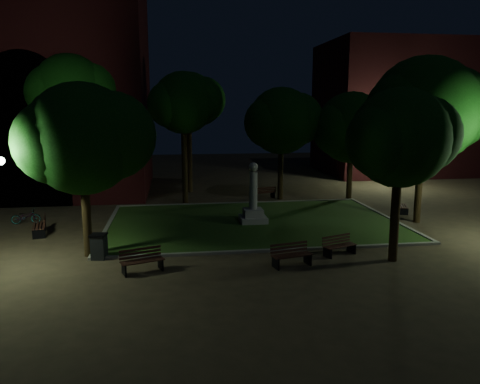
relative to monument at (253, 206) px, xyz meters
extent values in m
plane|color=#433724|center=(0.00, -2.00, -0.96)|extent=(80.00, 80.00, 0.00)
cube|color=#2A4F19|center=(0.00, 0.00, -0.92)|extent=(15.00, 10.00, 0.08)
cube|color=slate|center=(0.00, -5.10, -0.90)|extent=(15.40, 0.20, 0.12)
cube|color=slate|center=(0.00, 5.10, -0.90)|extent=(15.40, 0.20, 0.12)
cube|color=slate|center=(-7.60, 0.00, -0.90)|extent=(0.20, 10.00, 0.12)
cube|color=slate|center=(7.60, 0.00, -0.90)|extent=(0.20, 10.00, 0.12)
cube|color=#99948D|center=(0.00, 0.00, -0.73)|extent=(1.40, 1.40, 0.30)
cube|color=#99948D|center=(0.00, 0.00, -0.38)|extent=(1.00, 1.00, 0.40)
cylinder|color=#99948D|center=(0.00, 0.00, 0.82)|extent=(0.44, 0.44, 2.00)
sphere|color=#99948D|center=(0.00, 0.00, 2.07)|extent=(0.50, 0.50, 0.50)
cube|color=#421113|center=(-16.00, 12.00, 6.54)|extent=(20.00, 12.00, 15.00)
cube|color=black|center=(-13.00, 7.50, 2.54)|extent=(5.00, 3.00, 7.00)
cylinder|color=black|center=(-13.00, 7.50, 6.04)|extent=(5.00, 3.00, 5.00)
plane|color=#FF501E|center=(-13.00, 8.70, 2.54)|extent=(6.30, 0.00, 6.30)
cube|color=#421113|center=(18.00, 18.00, 5.04)|extent=(16.00, 10.00, 12.00)
cylinder|color=black|center=(-7.77, -4.52, 0.81)|extent=(0.36, 0.36, 3.53)
sphere|color=#10450E|center=(-7.77, -4.52, 3.93)|extent=(4.53, 4.53, 4.53)
sphere|color=#10450E|center=(-6.63, -4.32, 4.03)|extent=(3.63, 3.63, 3.63)
sphere|color=#10450E|center=(-8.67, -4.82, 3.83)|extent=(3.40, 3.40, 3.40)
cylinder|color=black|center=(-3.45, 5.63, 1.67)|extent=(0.36, 0.36, 5.25)
sphere|color=#10450E|center=(-3.45, 5.63, 5.45)|extent=(3.86, 3.86, 3.86)
sphere|color=#10450E|center=(-2.48, 5.83, 5.55)|extent=(3.08, 3.08, 3.08)
sphere|color=#10450E|center=(-4.22, 5.33, 5.35)|extent=(2.89, 2.89, 2.89)
cylinder|color=black|center=(2.95, 6.32, 1.01)|extent=(0.36, 0.36, 3.93)
sphere|color=#10450E|center=(2.95, 6.32, 4.29)|extent=(4.40, 4.40, 4.40)
sphere|color=#10450E|center=(4.05, 6.52, 4.39)|extent=(3.52, 3.52, 3.52)
sphere|color=#10450E|center=(2.07, 6.02, 4.19)|extent=(3.30, 3.30, 3.30)
cylinder|color=black|center=(7.65, 5.93, 0.73)|extent=(0.36, 0.36, 3.37)
sphere|color=#10450E|center=(7.65, 5.93, 3.84)|extent=(4.75, 4.75, 4.75)
sphere|color=#10450E|center=(8.84, 6.13, 3.94)|extent=(3.80, 3.80, 3.80)
sphere|color=#10450E|center=(6.70, 5.63, 3.74)|extent=(3.56, 3.56, 3.56)
cylinder|color=black|center=(8.79, -1.06, 1.17)|extent=(0.36, 0.36, 4.25)
sphere|color=#10450E|center=(8.79, -1.06, 4.99)|extent=(5.65, 5.65, 5.65)
sphere|color=#10450E|center=(10.20, -0.86, 5.09)|extent=(4.52, 4.52, 4.52)
sphere|color=#10450E|center=(7.66, -1.36, 4.89)|extent=(4.24, 4.24, 4.24)
cylinder|color=black|center=(4.55, -6.93, 0.94)|extent=(0.36, 0.36, 3.80)
sphere|color=#10450E|center=(4.55, -6.93, 4.01)|extent=(3.89, 3.89, 3.89)
sphere|color=#10450E|center=(5.52, -6.73, 4.11)|extent=(3.11, 3.11, 3.11)
sphere|color=#10450E|center=(3.77, -7.23, 3.91)|extent=(2.92, 2.92, 2.92)
cylinder|color=black|center=(-10.28, 6.88, 1.88)|extent=(0.36, 0.36, 5.68)
sphere|color=#10450E|center=(-10.28, 6.88, 6.16)|extent=(4.79, 4.79, 4.79)
sphere|color=#10450E|center=(-9.08, 7.08, 6.26)|extent=(3.83, 3.83, 3.83)
sphere|color=#10450E|center=(-11.23, 6.58, 6.06)|extent=(3.59, 3.59, 3.59)
cylinder|color=black|center=(-2.97, 10.03, 1.70)|extent=(0.36, 0.36, 5.32)
sphere|color=#10450E|center=(-2.97, 10.03, 5.60)|extent=(4.13, 4.13, 4.13)
sphere|color=#10450E|center=(-1.94, 10.23, 5.70)|extent=(3.30, 3.30, 3.30)
sphere|color=#10450E|center=(-3.80, 9.73, 5.50)|extent=(3.10, 3.10, 3.10)
sphere|color=#D8FFD8|center=(-10.34, -6.15, 3.26)|extent=(0.28, 0.28, 0.28)
cylinder|color=black|center=(-10.40, 6.81, 1.30)|extent=(0.12, 0.12, 4.51)
cylinder|color=black|center=(-10.40, 6.81, 3.55)|extent=(0.90, 0.08, 0.08)
sphere|color=#D8FFD8|center=(-10.85, 6.81, 3.55)|extent=(0.28, 0.28, 0.28)
sphere|color=#D8FFD8|center=(-9.95, 6.81, 3.55)|extent=(0.28, 0.28, 0.28)
cylinder|color=black|center=(12.40, 9.90, 0.95)|extent=(0.12, 0.12, 3.82)
cylinder|color=black|center=(12.40, 9.90, 2.86)|extent=(0.90, 0.08, 0.08)
sphere|color=#D8FFD8|center=(11.95, 9.90, 2.86)|extent=(0.28, 0.28, 0.28)
sphere|color=#D8FFD8|center=(12.85, 9.90, 2.86)|extent=(0.28, 0.28, 0.28)
cube|color=black|center=(-0.36, -7.19, -0.73)|extent=(0.19, 0.55, 0.44)
cube|color=black|center=(1.01, -6.86, -0.73)|extent=(0.19, 0.55, 0.44)
cube|color=#361B13|center=(0.38, -7.24, -0.50)|extent=(1.59, 0.47, 0.04)
cube|color=#361B13|center=(0.35, -7.10, -0.50)|extent=(1.59, 0.47, 0.04)
cube|color=#361B13|center=(0.31, -6.97, -0.50)|extent=(1.59, 0.47, 0.04)
cube|color=#361B13|center=(0.28, -6.83, -0.50)|extent=(1.59, 0.47, 0.04)
cube|color=#361B13|center=(0.26, -6.77, -0.40)|extent=(1.58, 0.44, 0.10)
cube|color=#361B13|center=(0.26, -6.77, -0.26)|extent=(1.58, 0.44, 0.10)
cube|color=#361B13|center=(0.26, -6.77, -0.12)|extent=(1.58, 0.44, 0.10)
cube|color=black|center=(2.05, -6.19, -0.75)|extent=(0.24, 0.50, 0.41)
cube|color=black|center=(3.27, -5.72, -0.75)|extent=(0.24, 0.50, 0.41)
cube|color=#361B13|center=(2.74, -6.15, -0.54)|extent=(1.42, 0.61, 0.04)
cube|color=#361B13|center=(2.69, -6.03, -0.54)|extent=(1.42, 0.61, 0.04)
cube|color=#361B13|center=(2.64, -5.90, -0.54)|extent=(1.42, 0.61, 0.04)
cube|color=#361B13|center=(2.60, -5.78, -0.54)|extent=(1.42, 0.61, 0.04)
cube|color=#361B13|center=(2.58, -5.73, -0.44)|extent=(1.41, 0.58, 0.09)
cube|color=#361B13|center=(2.58, -5.73, -0.31)|extent=(1.41, 0.58, 0.09)
cube|color=#361B13|center=(2.58, -5.73, -0.18)|extent=(1.41, 0.58, 0.09)
cube|color=black|center=(-6.07, -7.11, -0.74)|extent=(0.24, 0.54, 0.44)
cube|color=black|center=(-4.75, -6.64, -0.74)|extent=(0.24, 0.54, 0.44)
cube|color=#361B13|center=(-5.34, -7.08, -0.51)|extent=(1.54, 0.62, 0.04)
cube|color=#361B13|center=(-5.38, -6.95, -0.51)|extent=(1.54, 0.62, 0.04)
cube|color=#361B13|center=(-5.43, -6.82, -0.51)|extent=(1.54, 0.62, 0.04)
cube|color=#361B13|center=(-5.48, -6.68, -0.51)|extent=(1.54, 0.62, 0.04)
cube|color=#361B13|center=(-5.50, -6.63, -0.40)|extent=(1.53, 0.59, 0.10)
cube|color=#361B13|center=(-5.50, -6.63, -0.26)|extent=(1.53, 0.59, 0.10)
cube|color=#361B13|center=(-5.50, -6.63, -0.12)|extent=(1.53, 0.59, 0.10)
cube|color=black|center=(-10.86, -0.13, -0.73)|extent=(0.58, 0.19, 0.46)
cube|color=black|center=(-10.54, -1.56, -0.73)|extent=(0.58, 0.19, 0.46)
cube|color=#361B13|center=(-10.92, -0.89, -0.49)|extent=(0.46, 1.65, 0.04)
cube|color=#361B13|center=(-10.78, -0.86, -0.49)|extent=(0.46, 1.65, 0.04)
cube|color=#361B13|center=(-10.64, -0.83, -0.49)|extent=(0.46, 1.65, 0.04)
cube|color=#361B13|center=(-10.50, -0.80, -0.49)|extent=(0.46, 1.65, 0.04)
cube|color=#361B13|center=(-10.43, -0.78, -0.38)|extent=(0.43, 1.65, 0.10)
cube|color=#361B13|center=(-10.43, -0.78, -0.23)|extent=(0.43, 1.65, 0.10)
cube|color=#361B13|center=(-10.43, -0.78, -0.09)|extent=(0.43, 1.65, 0.10)
cube|color=black|center=(8.93, 0.65, -0.76)|extent=(0.48, 0.23, 0.40)
cube|color=black|center=(9.38, 1.84, -0.76)|extent=(0.48, 0.23, 0.40)
cube|color=#361B13|center=(9.34, 1.17, -0.55)|extent=(0.59, 1.38, 0.04)
cube|color=#361B13|center=(9.22, 1.22, -0.55)|extent=(0.59, 1.38, 0.04)
cube|color=#361B13|center=(9.11, 1.26, -0.55)|extent=(0.59, 1.38, 0.04)
cube|color=#361B13|center=(8.99, 1.31, -0.55)|extent=(0.59, 1.38, 0.04)
cube|color=#361B13|center=(8.94, 1.33, -0.46)|extent=(0.56, 1.37, 0.09)
cube|color=#361B13|center=(8.94, 1.33, -0.33)|extent=(0.56, 1.37, 0.09)
cube|color=#361B13|center=(8.94, 1.33, -0.21)|extent=(0.56, 1.37, 0.09)
cube|color=black|center=(2.55, 6.86, -0.75)|extent=(0.20, 0.51, 0.41)
cube|color=black|center=(1.30, 6.48, -0.75)|extent=(0.20, 0.51, 0.41)
cube|color=#361B13|center=(1.86, 6.86, -0.54)|extent=(1.45, 0.51, 0.04)
cube|color=#361B13|center=(1.90, 6.74, -0.54)|extent=(1.45, 0.51, 0.04)
cube|color=#361B13|center=(1.94, 6.61, -0.54)|extent=(1.45, 0.51, 0.04)
cube|color=#361B13|center=(1.98, 6.49, -0.54)|extent=(1.45, 0.51, 0.04)
cube|color=#361B13|center=(1.99, 6.43, -0.44)|extent=(1.44, 0.48, 0.09)
cube|color=#361B13|center=(1.99, 6.43, -0.31)|extent=(1.44, 0.48, 0.09)
cube|color=#361B13|center=(1.99, 6.43, -0.18)|extent=(1.44, 0.48, 0.09)
cube|color=black|center=(-7.26, -5.02, -0.46)|extent=(0.64, 0.64, 0.98)
cube|color=black|center=(-7.26, -5.02, 0.06)|extent=(0.72, 0.72, 0.07)
imported|color=black|center=(-12.01, 1.59, -0.56)|extent=(1.53, 0.64, 0.79)
camera|label=1|loc=(-4.17, -24.03, 5.17)|focal=35.00mm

